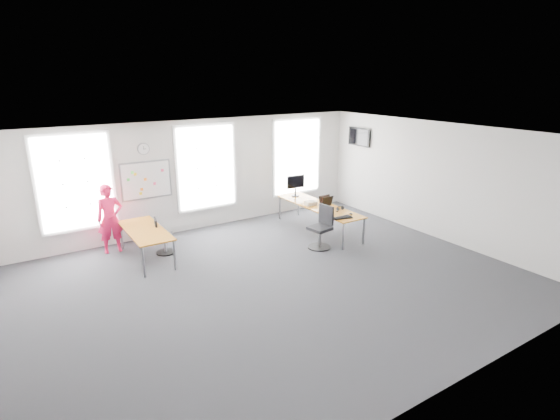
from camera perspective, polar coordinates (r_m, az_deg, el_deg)
floor at (r=9.17m, az=-0.80°, el=-9.39°), size 10.00×10.00×0.00m
ceiling at (r=8.27m, az=-0.88°, el=9.53°), size 10.00×10.00×0.00m
wall_back at (r=12.07m, az=-10.93°, el=4.44°), size 10.00×0.00×10.00m
wall_front at (r=5.85m, az=20.67°, el=-10.45°), size 10.00×0.00×10.00m
wall_right at (r=11.92m, az=20.08°, el=3.53°), size 0.00×10.00×10.00m
window_left at (r=11.28m, az=-25.19°, el=3.25°), size 1.60×0.06×2.20m
window_mid at (r=12.12m, az=-9.61°, el=5.52°), size 1.60×0.06×2.20m
window_right at (r=13.55m, az=2.19°, el=6.97°), size 1.60×0.06×2.20m
desk_right at (r=11.89m, az=5.07°, el=0.39°), size 0.79×2.97×0.72m
desk_left at (r=10.47m, az=-17.18°, el=-2.78°), size 0.80×1.99×0.73m
chair_right at (r=10.81m, az=5.44°, el=-2.55°), size 0.57×0.57×1.06m
chair_left at (r=10.80m, az=-15.09°, el=-3.55°), size 0.48×0.48×0.88m
person at (r=11.15m, az=-21.31°, el=-1.06°), size 0.62×0.42×1.67m
whiteboard at (r=11.62m, az=-17.07°, el=3.74°), size 1.20×0.03×0.90m
wall_clock at (r=11.47m, az=-17.42°, el=7.63°), size 0.30×0.04×0.30m
tv at (r=13.73m, az=10.32°, el=9.38°), size 0.06×0.90×0.55m
keyboard at (r=10.89m, az=8.16°, el=-1.00°), size 0.52×0.30×0.02m
mouse at (r=11.20m, az=9.25°, el=-0.49°), size 0.07×0.11×0.04m
lens_cap at (r=11.40m, az=7.46°, el=-0.17°), size 0.08×0.08×0.01m
headphones at (r=11.51m, az=7.86°, el=0.23°), size 0.19×0.10×0.11m
laptop_sleeve at (r=11.77m, az=6.01°, el=1.16°), size 0.36×0.20×0.30m
paper_stack at (r=11.88m, az=4.05°, el=0.89°), size 0.31×0.24×0.10m
monitor at (r=12.66m, az=2.06°, el=3.45°), size 0.56×0.23×0.62m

